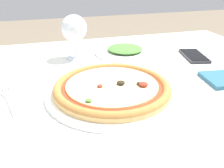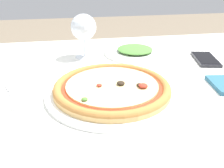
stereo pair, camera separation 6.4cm
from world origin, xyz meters
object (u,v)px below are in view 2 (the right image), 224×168
(fork, at_px, (13,94))
(wine_glass_far_left, at_px, (84,28))
(dining_table, at_px, (114,107))
(side_plate, at_px, (135,51))
(pizza_plate, at_px, (112,89))
(cell_phone, at_px, (205,59))

(fork, xyz_separation_m, wine_glass_far_left, (0.21, 0.26, 0.11))
(dining_table, distance_m, wine_glass_far_left, 0.30)
(wine_glass_far_left, xyz_separation_m, side_plate, (0.19, 0.00, -0.10))
(dining_table, height_order, side_plate, side_plate)
(fork, bearing_deg, wine_glass_far_left, 51.50)
(pizza_plate, height_order, cell_phone, pizza_plate)
(fork, distance_m, cell_phone, 0.64)
(fork, relative_size, wine_glass_far_left, 1.08)
(pizza_plate, xyz_separation_m, wine_glass_far_left, (-0.05, 0.30, 0.09))
(dining_table, relative_size, cell_phone, 8.30)
(fork, bearing_deg, dining_table, 9.11)
(dining_table, relative_size, side_plate, 5.64)
(cell_phone, relative_size, side_plate, 0.68)
(pizza_plate, distance_m, cell_phone, 0.42)
(dining_table, distance_m, cell_phone, 0.38)
(wine_glass_far_left, relative_size, side_plate, 0.68)
(pizza_plate, relative_size, side_plate, 1.49)
(side_plate, bearing_deg, dining_table, -118.60)
(pizza_plate, height_order, wine_glass_far_left, wine_glass_far_left)
(pizza_plate, xyz_separation_m, cell_phone, (0.37, 0.20, -0.01))
(pizza_plate, xyz_separation_m, side_plate, (0.14, 0.31, -0.01))
(pizza_plate, bearing_deg, fork, 170.48)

